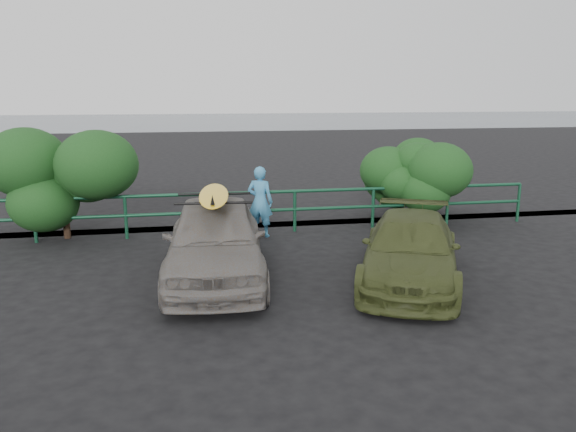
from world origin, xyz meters
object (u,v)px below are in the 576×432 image
(guardrail, at_px, (254,212))
(olive_vehicle, at_px, (410,250))
(man, at_px, (260,202))
(surfboard, at_px, (214,195))
(sedan, at_px, (215,240))

(guardrail, relative_size, olive_vehicle, 3.43)
(guardrail, bearing_deg, man, -71.66)
(olive_vehicle, bearing_deg, man, 144.89)
(guardrail, xyz_separation_m, surfboard, (-1.10, -3.25, 1.05))
(guardrail, xyz_separation_m, man, (0.11, -0.32, 0.32))
(guardrail, relative_size, surfboard, 5.60)
(olive_vehicle, relative_size, man, 2.44)
(olive_vehicle, bearing_deg, guardrail, 143.96)
(guardrail, height_order, surfboard, surfboard)
(sedan, bearing_deg, olive_vehicle, -8.56)
(surfboard, bearing_deg, guardrail, 75.20)
(sedan, relative_size, man, 2.61)
(guardrail, bearing_deg, olive_vehicle, -59.68)
(sedan, distance_m, man, 3.17)
(guardrail, xyz_separation_m, sedan, (-1.10, -3.25, 0.22))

